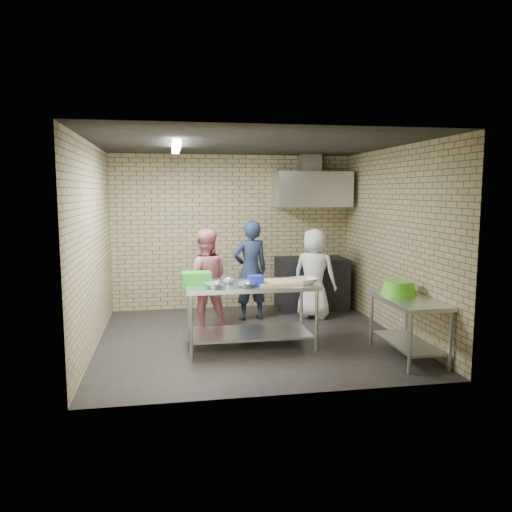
% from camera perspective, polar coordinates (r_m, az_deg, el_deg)
% --- Properties ---
extents(floor, '(4.20, 4.20, 0.00)m').
position_cam_1_polar(floor, '(7.16, -0.52, -9.38)').
color(floor, black).
rests_on(floor, ground).
extents(ceiling, '(4.20, 4.20, 0.00)m').
position_cam_1_polar(ceiling, '(6.89, -0.55, 12.66)').
color(ceiling, black).
rests_on(ceiling, ground).
extents(back_wall, '(4.20, 0.06, 2.70)m').
position_cam_1_polar(back_wall, '(8.87, -2.65, 2.73)').
color(back_wall, '#8F8459').
rests_on(back_wall, ground).
extents(front_wall, '(4.20, 0.06, 2.70)m').
position_cam_1_polar(front_wall, '(4.95, 3.26, -0.93)').
color(front_wall, '#8F8459').
rests_on(front_wall, ground).
extents(left_wall, '(0.06, 4.00, 2.70)m').
position_cam_1_polar(left_wall, '(6.88, -18.07, 1.04)').
color(left_wall, '#8F8459').
rests_on(left_wall, ground).
extents(right_wall, '(0.06, 4.00, 2.70)m').
position_cam_1_polar(right_wall, '(7.53, 15.44, 1.65)').
color(right_wall, '#8F8459').
rests_on(right_wall, ground).
extents(prep_table, '(1.71, 0.85, 0.85)m').
position_cam_1_polar(prep_table, '(6.73, -0.64, -6.72)').
color(prep_table, silver).
rests_on(prep_table, floor).
extents(side_counter, '(0.60, 1.20, 0.75)m').
position_cam_1_polar(side_counter, '(6.60, 16.89, -7.80)').
color(side_counter, silver).
rests_on(side_counter, floor).
extents(stove, '(1.20, 0.70, 0.90)m').
position_cam_1_polar(stove, '(8.92, 6.32, -3.11)').
color(stove, black).
rests_on(stove, floor).
extents(range_hood, '(1.30, 0.60, 0.60)m').
position_cam_1_polar(range_hood, '(8.82, 6.38, 7.55)').
color(range_hood, silver).
rests_on(range_hood, back_wall).
extents(hood_duct, '(0.35, 0.30, 0.30)m').
position_cam_1_polar(hood_duct, '(8.98, 6.15, 10.42)').
color(hood_duct, '#A5A8AD').
rests_on(hood_duct, back_wall).
extents(wall_shelf, '(0.80, 0.20, 0.04)m').
position_cam_1_polar(wall_shelf, '(9.09, 7.85, 6.38)').
color(wall_shelf, '#3F2B19').
rests_on(wall_shelf, back_wall).
extents(fluorescent_fixture, '(0.10, 1.25, 0.08)m').
position_cam_1_polar(fluorescent_fixture, '(6.80, -9.08, 12.13)').
color(fluorescent_fixture, white).
rests_on(fluorescent_fixture, ceiling).
extents(green_crate, '(0.38, 0.28, 0.15)m').
position_cam_1_polar(green_crate, '(6.67, -6.76, -2.49)').
color(green_crate, green).
rests_on(green_crate, prep_table).
extents(blue_tub, '(0.19, 0.19, 0.12)m').
position_cam_1_polar(blue_tub, '(6.54, -0.07, -2.76)').
color(blue_tub, '#1726AD').
rests_on(blue_tub, prep_table).
extents(cutting_board, '(0.52, 0.40, 0.03)m').
position_cam_1_polar(cutting_board, '(6.68, 2.35, -2.96)').
color(cutting_board, tan).
rests_on(cutting_board, prep_table).
extents(mixing_bowl_a, '(0.33, 0.33, 0.07)m').
position_cam_1_polar(mixing_bowl_a, '(6.38, -4.80, -3.31)').
color(mixing_bowl_a, silver).
rests_on(mixing_bowl_a, prep_table).
extents(mixing_bowl_b, '(0.26, 0.26, 0.06)m').
position_cam_1_polar(mixing_bowl_b, '(6.64, -3.27, -2.87)').
color(mixing_bowl_b, silver).
rests_on(mixing_bowl_b, prep_table).
extents(mixing_bowl_c, '(0.31, 0.31, 0.06)m').
position_cam_1_polar(mixing_bowl_c, '(6.41, -1.21, -3.26)').
color(mixing_bowl_c, '#B2B5B9').
rests_on(mixing_bowl_c, prep_table).
extents(ceramic_bowl, '(0.41, 0.41, 0.08)m').
position_cam_1_polar(ceramic_bowl, '(6.64, 5.55, -2.83)').
color(ceramic_bowl, beige).
rests_on(ceramic_bowl, prep_table).
extents(green_basin, '(0.46, 0.46, 0.17)m').
position_cam_1_polar(green_basin, '(6.71, 15.92, -3.48)').
color(green_basin, '#59C626').
rests_on(green_basin, side_counter).
extents(bottle_red, '(0.07, 0.07, 0.18)m').
position_cam_1_polar(bottle_red, '(9.02, 6.34, 7.10)').
color(bottle_red, '#B22619').
rests_on(bottle_red, wall_shelf).
extents(bottle_green, '(0.06, 0.06, 0.15)m').
position_cam_1_polar(bottle_green, '(9.14, 8.77, 6.96)').
color(bottle_green, green).
rests_on(bottle_green, wall_shelf).
extents(man_navy, '(0.65, 0.49, 1.61)m').
position_cam_1_polar(man_navy, '(8.06, -0.65, -1.64)').
color(man_navy, black).
rests_on(man_navy, floor).
extents(woman_pink, '(0.76, 0.60, 1.52)m').
position_cam_1_polar(woman_pink, '(7.52, -5.81, -2.67)').
color(woman_pink, '#C36770').
rests_on(woman_pink, floor).
extents(woman_white, '(0.85, 0.80, 1.47)m').
position_cam_1_polar(woman_white, '(8.24, 6.65, -1.98)').
color(woman_white, silver).
rests_on(woman_white, floor).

